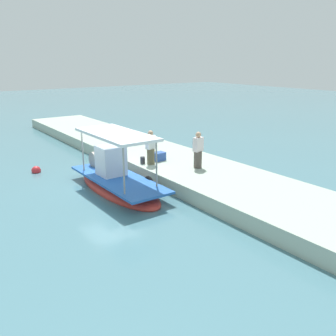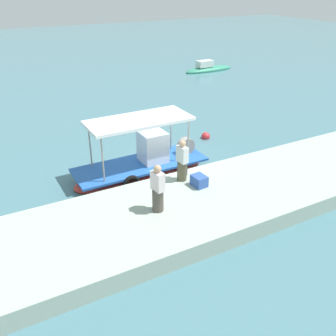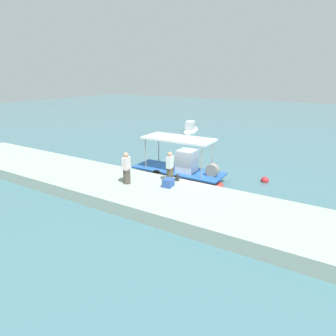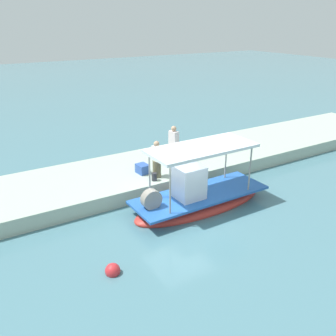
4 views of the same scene
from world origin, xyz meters
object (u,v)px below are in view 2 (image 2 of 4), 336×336
at_px(cargo_crate, 199,181).
at_px(marker_buoy, 206,137).
at_px(fisherman_near_bollard, 158,190).
at_px(moored_boat_mid, 208,69).
at_px(main_fishing_boat, 143,166).
at_px(mooring_bollard, 185,171).
at_px(fisherman_by_crate, 182,162).

height_order(cargo_crate, marker_buoy, cargo_crate).
relative_size(fisherman_near_bollard, moored_boat_mid, 0.34).
bearing_deg(main_fishing_boat, mooring_bollard, -63.72).
relative_size(marker_buoy, moored_boat_mid, 0.09).
distance_m(cargo_crate, marker_buoy, 6.60).
bearing_deg(main_fishing_boat, moored_boat_mid, 48.40).
relative_size(mooring_bollard, marker_buoy, 0.75).
bearing_deg(cargo_crate, mooring_bollard, 92.49).
distance_m(mooring_bollard, marker_buoy, 5.82).
distance_m(mooring_bollard, moored_boat_mid, 22.74).
xyz_separation_m(main_fishing_boat, mooring_bollard, (0.99, -2.00, 0.41)).
relative_size(fisherman_near_bollard, mooring_bollard, 4.92).
bearing_deg(fisherman_near_bollard, main_fishing_boat, 72.87).
relative_size(main_fishing_boat, marker_buoy, 12.82).
xyz_separation_m(marker_buoy, moored_boat_mid, (9.59, 14.05, 0.07)).
bearing_deg(marker_buoy, moored_boat_mid, 55.68).
bearing_deg(fisherman_by_crate, fisherman_near_bollard, -140.65).
bearing_deg(fisherman_near_bollard, marker_buoy, 45.10).
relative_size(fisherman_near_bollard, fisherman_by_crate, 1.03).
xyz_separation_m(fisherman_by_crate, moored_boat_mid, (13.79, 18.61, -1.29)).
relative_size(main_fishing_boat, moored_boat_mid, 1.20).
relative_size(fisherman_by_crate, marker_buoy, 3.56).
height_order(main_fishing_boat, fisherman_by_crate, main_fishing_boat).
distance_m(fisherman_near_bollard, cargo_crate, 2.42).
xyz_separation_m(fisherman_near_bollard, fisherman_by_crate, (1.86, 1.52, -0.02)).
bearing_deg(mooring_bollard, fisherman_near_bollard, -139.84).
relative_size(fisherman_near_bollard, cargo_crate, 2.97).
distance_m(fisherman_by_crate, mooring_bollard, 0.74).
bearing_deg(main_fishing_boat, fisherman_near_bollard, -107.13).
height_order(mooring_bollard, marker_buoy, mooring_bollard).
relative_size(mooring_bollard, cargo_crate, 0.60).
xyz_separation_m(mooring_bollard, marker_buoy, (3.89, 4.25, -0.75)).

